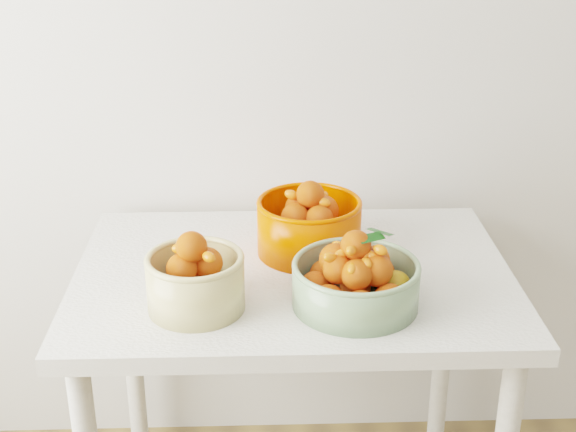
% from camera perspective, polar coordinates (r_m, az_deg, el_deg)
% --- Properties ---
extents(table, '(1.00, 0.70, 0.75)m').
position_cam_1_polar(table, '(1.89, 0.36, -6.45)').
color(table, silver).
rests_on(table, ground).
extents(bowl_cream, '(0.22, 0.22, 0.18)m').
position_cam_1_polar(bowl_cream, '(1.67, -6.61, -4.52)').
color(bowl_cream, tan).
rests_on(bowl_cream, table).
extents(bowl_green, '(0.32, 0.32, 0.17)m').
position_cam_1_polar(bowl_green, '(1.68, 4.83, -4.56)').
color(bowl_green, gray).
rests_on(bowl_green, table).
extents(bowl_orange, '(0.31, 0.31, 0.18)m').
position_cam_1_polar(bowl_orange, '(1.90, 1.51, -0.64)').
color(bowl_orange, '#F13D00').
rests_on(bowl_orange, table).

